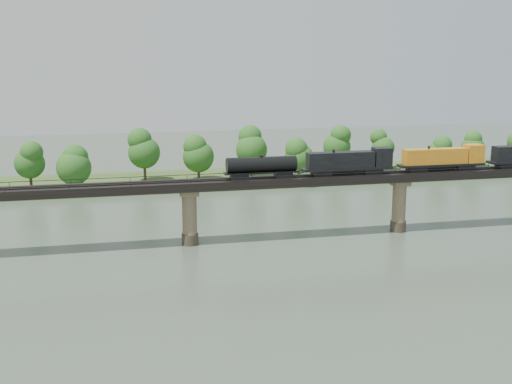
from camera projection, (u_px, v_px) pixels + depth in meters
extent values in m
plane|color=#384637|center=(217.00, 308.00, 85.91)|extent=(400.00, 400.00, 0.00)
cube|color=#2F491D|center=(164.00, 181.00, 166.79)|extent=(300.00, 24.00, 1.60)
cylinder|color=#473A2D|center=(190.00, 239.00, 114.30)|extent=(3.00, 3.00, 2.00)
cylinder|color=#847356|center=(190.00, 214.00, 113.35)|extent=(2.60, 2.60, 9.00)
cube|color=#847356|center=(189.00, 192.00, 112.51)|extent=(3.20, 3.20, 1.00)
cylinder|color=#473A2D|center=(398.00, 226.00, 122.89)|extent=(3.00, 3.00, 2.00)
cylinder|color=#847356|center=(399.00, 203.00, 121.94)|extent=(2.60, 2.60, 9.00)
cube|color=#847356|center=(400.00, 183.00, 121.10)|extent=(3.20, 3.20, 1.00)
cube|color=black|center=(189.00, 185.00, 112.24)|extent=(220.00, 5.00, 1.50)
cube|color=black|center=(189.00, 182.00, 111.35)|extent=(220.00, 0.12, 0.16)
cube|color=black|center=(188.00, 180.00, 112.78)|extent=(220.00, 0.12, 0.16)
cube|color=black|center=(190.00, 180.00, 109.65)|extent=(220.00, 0.10, 0.10)
cube|color=black|center=(187.00, 175.00, 114.22)|extent=(220.00, 0.10, 0.10)
cube|color=black|center=(190.00, 182.00, 109.72)|extent=(0.08, 0.08, 0.70)
cube|color=black|center=(187.00, 177.00, 114.30)|extent=(0.08, 0.08, 0.70)
cylinder|color=#382619|center=(31.00, 182.00, 153.47)|extent=(0.70, 0.70, 3.34)
sphere|color=#1C4D16|center=(30.00, 164.00, 152.52)|extent=(7.18, 7.18, 7.18)
sphere|color=#1C4D16|center=(29.00, 152.00, 151.93)|extent=(5.39, 5.39, 5.39)
cylinder|color=#382619|center=(75.00, 183.00, 153.15)|extent=(0.70, 0.70, 2.83)
sphere|color=#1C4D16|center=(74.00, 168.00, 152.36)|extent=(8.26, 8.26, 8.26)
sphere|color=#1C4D16|center=(73.00, 158.00, 151.86)|extent=(6.19, 6.19, 6.19)
cylinder|color=#382619|center=(145.00, 173.00, 162.90)|extent=(0.70, 0.70, 3.96)
sphere|color=#1C4D16|center=(144.00, 153.00, 161.79)|extent=(8.07, 8.07, 8.07)
sphere|color=#1C4D16|center=(144.00, 140.00, 161.09)|extent=(6.05, 6.05, 6.05)
cylinder|color=#382619|center=(199.00, 174.00, 164.43)|extent=(0.70, 0.70, 3.27)
sphere|color=#1C4D16|center=(198.00, 157.00, 163.51)|extent=(8.03, 8.03, 8.03)
sphere|color=#1C4D16|center=(198.00, 146.00, 162.93)|extent=(6.02, 6.02, 6.02)
cylinder|color=#382619|center=(252.00, 169.00, 168.51)|extent=(0.70, 0.70, 3.92)
sphere|color=#1C4D16|center=(252.00, 150.00, 167.40)|extent=(8.29, 8.29, 8.29)
sphere|color=#1C4D16|center=(251.00, 137.00, 166.71)|extent=(6.21, 6.21, 6.21)
cylinder|color=#382619|center=(299.00, 174.00, 164.31)|extent=(0.70, 0.70, 3.02)
sphere|color=#1C4D16|center=(299.00, 159.00, 163.46)|extent=(7.74, 7.74, 7.74)
sphere|color=#1C4D16|center=(299.00, 149.00, 162.93)|extent=(5.80, 5.80, 5.80)
cylinder|color=#382619|center=(336.00, 165.00, 175.34)|extent=(0.70, 0.70, 3.80)
sphere|color=#1C4D16|center=(337.00, 147.00, 174.27)|extent=(7.47, 7.47, 7.47)
sphere|color=#1C4D16|center=(337.00, 135.00, 173.60)|extent=(5.60, 5.60, 5.60)
cylinder|color=#382619|center=(383.00, 164.00, 178.54)|extent=(0.70, 0.70, 3.38)
sphere|color=#1C4D16|center=(383.00, 148.00, 177.59)|extent=(6.23, 6.23, 6.23)
sphere|color=#1C4D16|center=(384.00, 138.00, 176.99)|extent=(4.67, 4.67, 4.67)
cylinder|color=#382619|center=(438.00, 167.00, 175.99)|extent=(0.70, 0.70, 2.77)
sphere|color=#1C4D16|center=(439.00, 153.00, 175.20)|extent=(7.04, 7.04, 7.04)
sphere|color=#1C4D16|center=(440.00, 145.00, 174.72)|extent=(5.28, 5.28, 5.28)
cylinder|color=#382619|center=(472.00, 161.00, 183.76)|extent=(0.70, 0.70, 2.94)
sphere|color=#1C4D16|center=(473.00, 148.00, 182.93)|extent=(6.73, 6.73, 6.73)
sphere|color=#1C4D16|center=(473.00, 139.00, 182.41)|extent=(5.05, 5.05, 5.05)
cube|color=black|center=(506.00, 165.00, 125.34)|extent=(3.61, 2.17, 0.99)
cube|color=black|center=(464.00, 167.00, 123.41)|extent=(3.61, 2.17, 0.99)
cube|color=black|center=(417.00, 169.00, 121.28)|extent=(3.61, 2.17, 0.99)
cube|color=black|center=(441.00, 165.00, 122.21)|extent=(17.14, 2.71, 0.45)
cube|color=orange|center=(435.00, 156.00, 121.56)|extent=(12.63, 2.44, 2.89)
cube|color=orange|center=(474.00, 153.00, 123.25)|extent=(3.25, 2.71, 3.43)
cylinder|color=black|center=(441.00, 167.00, 122.31)|extent=(5.41, 1.26, 1.26)
cube|color=black|center=(372.00, 171.00, 119.34)|extent=(3.61, 2.17, 0.99)
cube|color=black|center=(321.00, 173.00, 117.21)|extent=(3.61, 2.17, 0.99)
cube|color=black|center=(347.00, 168.00, 118.14)|extent=(17.14, 2.71, 0.45)
cube|color=black|center=(340.00, 160.00, 117.50)|extent=(12.63, 2.44, 2.89)
cube|color=black|center=(382.00, 157.00, 119.18)|extent=(3.25, 2.71, 3.43)
cylinder|color=black|center=(347.00, 171.00, 118.24)|extent=(5.41, 1.26, 1.26)
cube|color=black|center=(283.00, 174.00, 115.66)|extent=(3.16, 1.98, 0.99)
cube|color=black|center=(239.00, 176.00, 113.91)|extent=(3.16, 1.98, 0.99)
cube|color=black|center=(261.00, 172.00, 114.66)|extent=(13.53, 2.17, 0.27)
cylinder|color=black|center=(261.00, 164.00, 114.36)|extent=(12.63, 2.71, 2.71)
cylinder|color=black|center=(261.00, 156.00, 114.05)|extent=(0.63, 0.63, 0.45)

